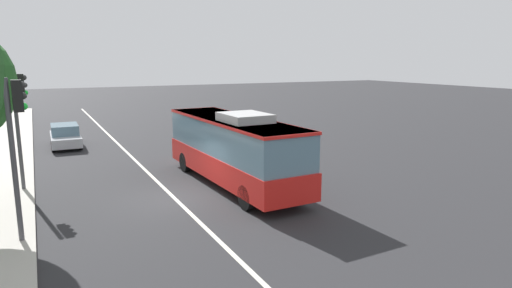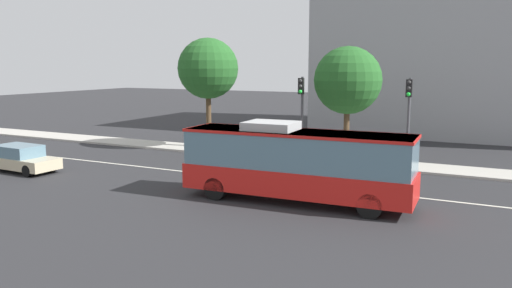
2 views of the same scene
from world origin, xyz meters
name	(u,v)px [view 2 (image 2 of 2)]	position (x,y,z in m)	size (l,w,h in m)	color
ground_plane	(304,185)	(0.00, 0.00, 0.00)	(160.00, 160.00, 0.00)	#28282B
sidewalk_kerb	(343,161)	(0.00, 6.59, 0.07)	(80.00, 2.70, 0.14)	#B2ADA3
lane_centre_line	(304,185)	(0.00, 0.00, 0.01)	(76.00, 0.16, 0.01)	silver
transit_bus	(296,161)	(0.76, -3.05, 1.81)	(10.09, 2.90, 3.46)	red
sedan_beige	(21,158)	(-15.45, -3.94, 0.72)	(4.57, 1.99, 1.46)	#C6B793
traffic_light_near_corner	(301,104)	(-2.34, 5.48, 3.56)	(0.34, 0.62, 5.20)	#47474C
traffic_light_mid_block	(409,108)	(3.93, 5.49, 3.56)	(0.33, 0.62, 5.20)	#47474C
street_tree_kerbside_left	(208,69)	(-10.06, 7.35, 5.63)	(4.23, 4.23, 7.77)	#4C3823
street_tree_kerbside_centre	(348,81)	(-0.08, 7.42, 4.95)	(4.16, 4.16, 7.05)	#4C3823
office_block_background	(493,34)	(7.34, 25.81, 8.50)	(28.15, 16.01, 17.00)	#939399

